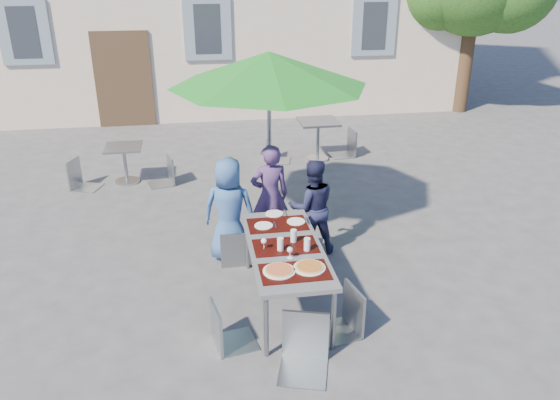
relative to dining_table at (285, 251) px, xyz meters
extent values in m
plane|color=#3F3F41|center=(-0.45, 0.49, -0.70)|extent=(90.00, 90.00, 0.00)
cube|color=#402F1F|center=(-2.45, 7.96, 0.40)|extent=(1.30, 0.06, 2.20)
cube|color=slate|center=(-4.45, 7.96, 1.50)|extent=(1.10, 0.06, 1.40)
cube|color=#262B33|center=(-4.45, 7.94, 1.50)|extent=(0.60, 0.04, 1.10)
cube|color=slate|center=(-0.45, 7.96, 1.50)|extent=(1.10, 0.06, 1.40)
cube|color=#262B33|center=(-0.45, 7.94, 1.50)|extent=(0.60, 0.04, 1.10)
cube|color=slate|center=(3.55, 7.96, 1.50)|extent=(1.10, 0.06, 1.40)
cube|color=#262B33|center=(3.55, 7.94, 1.50)|extent=(0.60, 0.04, 1.10)
cylinder|color=#412C1C|center=(6.05, 7.99, 0.70)|extent=(0.36, 0.36, 2.80)
cube|color=#414146|center=(0.00, 0.00, 0.03)|extent=(0.80, 1.85, 0.05)
cylinder|color=gray|center=(-0.34, -0.87, -0.35)|extent=(0.05, 0.05, 0.70)
cylinder|color=gray|center=(0.34, -0.87, -0.35)|extent=(0.05, 0.05, 0.70)
cylinder|color=gray|center=(-0.34, 0.86, -0.35)|extent=(0.05, 0.05, 0.70)
cylinder|color=gray|center=(0.34, 0.86, -0.35)|extent=(0.05, 0.05, 0.70)
cube|color=black|center=(0.00, -0.55, 0.06)|extent=(0.70, 0.42, 0.01)
cube|color=black|center=(0.00, 0.00, 0.06)|extent=(0.70, 0.42, 0.01)
cube|color=black|center=(0.00, 0.55, 0.06)|extent=(0.70, 0.42, 0.01)
cylinder|color=white|center=(-0.15, -0.52, 0.07)|extent=(0.33, 0.33, 0.01)
cylinder|color=tan|center=(-0.15, -0.52, 0.08)|extent=(0.29, 0.29, 0.01)
cylinder|color=#A1390F|center=(-0.15, -0.52, 0.09)|extent=(0.26, 0.26, 0.01)
cylinder|color=white|center=(0.16, -0.51, 0.07)|extent=(0.33, 0.33, 0.01)
cylinder|color=tan|center=(0.16, -0.51, 0.08)|extent=(0.29, 0.29, 0.01)
cylinder|color=#99280A|center=(0.16, -0.51, 0.09)|extent=(0.25, 0.25, 0.01)
cylinder|color=silver|center=(-0.07, -0.08, 0.13)|extent=(0.07, 0.07, 0.15)
cylinder|color=silver|center=(0.11, 0.09, 0.13)|extent=(0.07, 0.07, 0.15)
cylinder|color=silver|center=(0.22, -0.13, 0.13)|extent=(0.07, 0.07, 0.15)
cylinder|color=silver|center=(-0.24, -0.02, 0.06)|extent=(0.06, 0.06, 0.00)
cylinder|color=silver|center=(-0.24, -0.02, 0.09)|extent=(0.01, 0.01, 0.08)
sphere|color=silver|center=(-0.24, -0.02, 0.15)|extent=(0.06, 0.06, 0.06)
cylinder|color=silver|center=(0.00, -0.26, 0.06)|extent=(0.06, 0.06, 0.00)
cylinder|color=silver|center=(0.00, -0.26, 0.09)|extent=(0.01, 0.01, 0.08)
sphere|color=silver|center=(0.00, -0.26, 0.15)|extent=(0.06, 0.06, 0.06)
cylinder|color=white|center=(-0.17, 0.53, 0.06)|extent=(0.22, 0.22, 0.01)
cube|color=#B0B4B8|center=(-0.03, 0.53, 0.06)|extent=(0.02, 0.18, 0.00)
cylinder|color=white|center=(0.23, 0.58, 0.06)|extent=(0.22, 0.22, 0.01)
cube|color=#B0B4B8|center=(0.37, 0.58, 0.06)|extent=(0.02, 0.18, 0.00)
cylinder|color=white|center=(0.01, 0.84, 0.06)|extent=(0.22, 0.22, 0.01)
cube|color=#B0B4B8|center=(0.15, 0.84, 0.06)|extent=(0.02, 0.18, 0.00)
imported|color=#345890|center=(-0.53, 1.17, 0.00)|extent=(0.78, 0.61, 1.40)
imported|color=#4E3266|center=(0.05, 1.49, 0.03)|extent=(0.55, 0.39, 1.45)
imported|color=#1B1E3D|center=(0.56, 1.18, -0.04)|extent=(0.64, 0.37, 1.32)
cube|color=gray|center=(-0.47, 1.11, -0.26)|extent=(0.41, 0.41, 0.03)
cube|color=gray|center=(-0.48, 0.92, -0.02)|extent=(0.40, 0.04, 0.48)
cylinder|color=gray|center=(-0.29, 1.28, -0.49)|extent=(0.02, 0.02, 0.42)
cylinder|color=gray|center=(-0.64, 1.28, -0.49)|extent=(0.02, 0.02, 0.42)
cylinder|color=gray|center=(-0.30, 0.93, -0.49)|extent=(0.02, 0.02, 0.42)
cylinder|color=gray|center=(-0.65, 0.94, -0.49)|extent=(0.02, 0.02, 0.42)
cube|color=gray|center=(0.01, 1.14, -0.23)|extent=(0.44, 0.44, 0.03)
cube|color=gray|center=(0.02, 0.94, 0.03)|extent=(0.43, 0.04, 0.52)
cylinder|color=gray|center=(0.19, 1.33, -0.47)|extent=(0.02, 0.02, 0.45)
cylinder|color=gray|center=(-0.18, 1.32, -0.47)|extent=(0.02, 0.02, 0.45)
cylinder|color=gray|center=(0.20, 0.96, -0.47)|extent=(0.02, 0.02, 0.45)
cylinder|color=gray|center=(-0.17, 0.95, -0.47)|extent=(0.02, 0.02, 0.45)
cube|color=gray|center=(0.41, 0.84, -0.27)|extent=(0.46, 0.46, 0.03)
cube|color=gray|center=(0.38, 0.65, -0.03)|extent=(0.40, 0.09, 0.48)
cylinder|color=gray|center=(0.61, 0.98, -0.49)|extent=(0.02, 0.02, 0.42)
cylinder|color=gray|center=(0.27, 1.04, -0.49)|extent=(0.02, 0.02, 0.42)
cylinder|color=gray|center=(0.56, 0.64, -0.49)|extent=(0.02, 0.02, 0.42)
cylinder|color=gray|center=(0.22, 0.70, -0.49)|extent=(0.02, 0.02, 0.42)
cube|color=#949B9F|center=(-0.63, -0.62, -0.26)|extent=(0.48, 0.48, 0.03)
cube|color=#949B9F|center=(-0.82, -0.66, -0.02)|extent=(0.11, 0.41, 0.49)
cylinder|color=#949B9F|center=(-0.42, -0.76, -0.48)|extent=(0.02, 0.02, 0.43)
cylinder|color=#949B9F|center=(-0.49, -0.42, -0.48)|extent=(0.02, 0.02, 0.43)
cylinder|color=#949B9F|center=(-0.77, -0.83, -0.48)|extent=(0.02, 0.02, 0.43)
cylinder|color=#949B9F|center=(-0.83, -0.48, -0.48)|extent=(0.02, 0.02, 0.43)
cube|color=gray|center=(0.44, -0.63, -0.24)|extent=(0.51, 0.51, 0.03)
cube|color=gray|center=(0.64, -0.58, 0.02)|extent=(0.12, 0.43, 0.51)
cylinder|color=gray|center=(0.22, -0.48, -0.47)|extent=(0.02, 0.02, 0.45)
cylinder|color=gray|center=(0.30, -0.84, -0.47)|extent=(0.02, 0.02, 0.45)
cylinder|color=gray|center=(0.58, -0.41, -0.47)|extent=(0.02, 0.02, 0.45)
cylinder|color=gray|center=(0.66, -0.77, -0.47)|extent=(0.02, 0.02, 0.45)
cube|color=#8F959A|center=(-0.03, -1.17, -0.20)|extent=(0.57, 0.57, 0.03)
cube|color=#8F959A|center=(0.04, -0.96, 0.07)|extent=(0.45, 0.16, 0.55)
cylinder|color=#8F959A|center=(-0.27, -1.30, -0.46)|extent=(0.02, 0.02, 0.48)
cylinder|color=#8F959A|center=(0.10, -1.41, -0.46)|extent=(0.02, 0.02, 0.48)
cylinder|color=#8F959A|center=(-0.16, -0.92, -0.46)|extent=(0.02, 0.02, 0.48)
cylinder|color=#8F959A|center=(0.22, -1.04, -0.46)|extent=(0.02, 0.02, 0.48)
cylinder|color=#B0B4B8|center=(0.13, 2.09, -0.64)|extent=(0.50, 0.50, 0.10)
cylinder|color=gray|center=(0.13, 2.09, 0.49)|extent=(0.06, 0.06, 2.36)
cone|color=#1A761F|center=(0.13, 2.09, 1.62)|extent=(2.73, 2.73, 0.46)
cylinder|color=#B0B4B8|center=(-2.15, 4.19, -0.68)|extent=(0.44, 0.44, 0.04)
cylinder|color=gray|center=(-2.15, 4.19, -0.38)|extent=(0.06, 0.06, 0.63)
cube|color=gray|center=(-2.15, 4.19, -0.04)|extent=(0.63, 0.63, 0.04)
cube|color=#949A9F|center=(-2.81, 4.02, -0.23)|extent=(0.55, 0.55, 0.03)
cube|color=#949A9F|center=(-3.01, 4.08, 0.03)|extent=(0.17, 0.42, 0.52)
cylinder|color=#949A9F|center=(-2.70, 3.78, -0.47)|extent=(0.02, 0.02, 0.46)
cylinder|color=#949A9F|center=(-2.58, 4.13, -0.47)|extent=(0.02, 0.02, 0.46)
cylinder|color=#949A9F|center=(-3.05, 3.90, -0.47)|extent=(0.02, 0.02, 0.46)
cylinder|color=#949A9F|center=(-2.93, 4.25, -0.47)|extent=(0.02, 0.02, 0.46)
cube|color=gray|center=(-1.55, 3.99, -0.25)|extent=(0.51, 0.51, 0.03)
cube|color=gray|center=(-1.36, 4.04, 0.00)|extent=(0.13, 0.41, 0.50)
cylinder|color=gray|center=(-1.77, 4.12, -0.48)|extent=(0.02, 0.02, 0.44)
cylinder|color=gray|center=(-1.68, 3.77, -0.48)|extent=(0.02, 0.02, 0.44)
cylinder|color=gray|center=(-1.42, 4.20, -0.48)|extent=(0.02, 0.02, 0.44)
cylinder|color=gray|center=(-1.34, 3.86, -0.48)|extent=(0.02, 0.02, 0.44)
cylinder|color=#B0B4B8|center=(1.49, 4.82, -0.68)|extent=(0.44, 0.44, 0.04)
cylinder|color=gray|center=(1.49, 4.82, -0.32)|extent=(0.06, 0.06, 0.75)
cube|color=gray|center=(1.49, 4.82, 0.08)|extent=(0.75, 0.75, 0.04)
cube|color=gray|center=(0.72, 4.85, -0.23)|extent=(0.53, 0.53, 0.03)
cube|color=gray|center=(0.52, 4.90, 0.03)|extent=(0.14, 0.43, 0.52)
cylinder|color=gray|center=(0.86, 4.63, -0.47)|extent=(0.02, 0.02, 0.46)
cylinder|color=gray|center=(0.95, 4.99, -0.47)|extent=(0.02, 0.02, 0.46)
cylinder|color=gray|center=(0.49, 4.72, -0.47)|extent=(0.02, 0.02, 0.46)
cylinder|color=gray|center=(0.58, 5.08, -0.47)|extent=(0.02, 0.02, 0.46)
cube|color=gray|center=(2.03, 4.97, -0.21)|extent=(0.49, 0.49, 0.03)
cube|color=gray|center=(2.24, 4.99, 0.05)|extent=(0.07, 0.45, 0.54)
cylinder|color=gray|center=(1.82, 5.15, -0.46)|extent=(0.02, 0.02, 0.47)
cylinder|color=gray|center=(1.85, 4.77, -0.46)|extent=(0.02, 0.02, 0.47)
cylinder|color=gray|center=(2.20, 5.18, -0.46)|extent=(0.02, 0.02, 0.47)
cylinder|color=gray|center=(2.24, 4.80, -0.46)|extent=(0.02, 0.02, 0.47)
camera|label=1|loc=(-0.92, -5.22, 2.94)|focal=35.00mm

